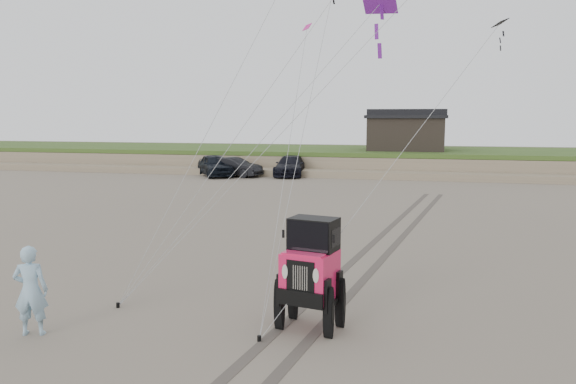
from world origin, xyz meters
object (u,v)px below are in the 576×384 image
Objects in this scene: jeep at (310,285)px; man at (31,290)px; truck_a at (215,165)px; cabin at (406,132)px; truck_b at (234,167)px; truck_c at (291,166)px.

jeep is 5.71m from man.
truck_a is 2.58× the size of man.
cabin is at bearing -5.90° from truck_a.
cabin is 1.47× the size of truck_b.
truck_b is at bearing -164.95° from truck_c.
man is at bearing -110.92° from truck_a.
truck_a is at bearing -94.67° from man.
truck_a is at bearing -169.49° from truck_c.
cabin is 1.33× the size of truck_a.
cabin is 38.40m from man.
truck_a is 0.93× the size of truck_c.
truck_a is 31.08m from man.
cabin is 1.27× the size of jeep.
cabin is 15.96m from truck_a.
truck_c reaches higher than truck_b.
truck_c is at bearing -143.80° from cabin.
man is (-5.47, -1.65, -0.00)m from jeep.
cabin reaches higher than jeep.
man is at bearing -91.75° from truck_c.
truck_b is 4.27m from truck_c.
truck_a is 1.11× the size of truck_b.
truck_b is 30.82m from man.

